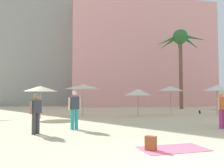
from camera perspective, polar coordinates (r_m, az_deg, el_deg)
ground at (r=5.72m, az=17.83°, el=-18.65°), size 120.00×120.00×0.00m
hotel_pink at (r=38.75m, az=6.63°, el=6.76°), size 22.24×11.78×16.28m
hotel_tower_gray at (r=44.39m, az=-18.28°, el=17.10°), size 14.36×11.85×33.46m
palm_tree_left at (r=28.77m, az=16.99°, el=9.84°), size 5.88×5.48×9.64m
cafe_umbrella_0 at (r=16.40m, az=-17.73°, el=-1.15°), size 2.31×2.31×2.25m
cafe_umbrella_1 at (r=17.51m, az=6.63°, el=-2.07°), size 2.18×2.18×2.11m
cafe_umbrella_2 at (r=18.93m, az=14.72°, el=-1.12°), size 2.06×2.06×2.37m
cafe_umbrella_3 at (r=17.23m, az=-7.39°, el=-0.68°), size 2.75×2.75×2.44m
cafe_umbrella_4 at (r=20.79m, az=25.11°, el=-0.94°), size 2.36×2.36×2.46m
beach_towel at (r=7.03m, az=15.28°, el=-15.62°), size 2.04×1.22×0.01m
backpack at (r=6.62m, az=9.89°, el=-14.76°), size 0.35×0.35×0.42m
person_far_left at (r=12.00m, az=25.85°, el=-5.61°), size 1.06×2.82×1.79m
person_mid_right at (r=9.71m, az=-18.82°, el=-6.75°), size 0.48×0.51×1.64m
person_mid_center at (r=10.60m, az=-9.55°, el=-6.07°), size 0.60×0.35×1.79m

